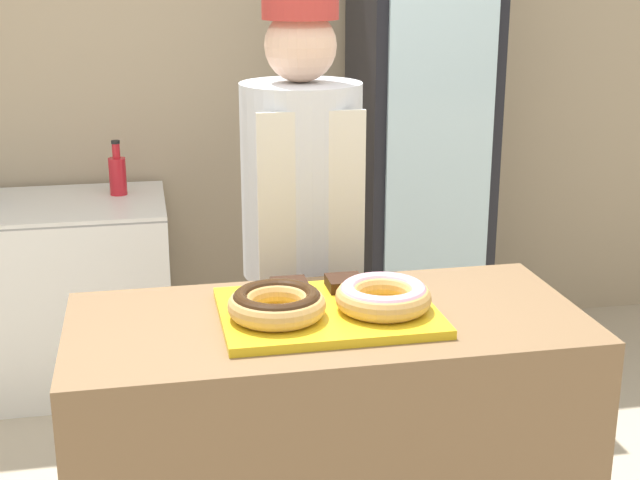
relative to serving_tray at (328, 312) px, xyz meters
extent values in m
cube|color=tan|center=(0.00, 2.13, 0.41)|extent=(8.00, 0.06, 2.70)
cube|color=brown|center=(0.00, 0.00, -0.48)|extent=(1.35, 0.63, 0.93)
cube|color=yellow|center=(0.00, 0.00, 0.00)|extent=(0.56, 0.43, 0.02)
torus|color=tan|center=(-0.14, -0.04, 0.04)|extent=(0.25, 0.25, 0.07)
torus|color=#331E0F|center=(-0.14, -0.04, 0.06)|extent=(0.23, 0.23, 0.04)
torus|color=tan|center=(0.14, -0.04, 0.04)|extent=(0.25, 0.25, 0.07)
torus|color=#EFADC6|center=(0.14, -0.04, 0.06)|extent=(0.23, 0.23, 0.04)
cube|color=black|center=(-0.08, 0.14, 0.03)|extent=(0.10, 0.10, 0.03)
cube|color=black|center=(0.08, 0.14, 0.03)|extent=(0.10, 0.10, 0.03)
cylinder|color=#4C4C51|center=(0.05, 0.64, -0.52)|extent=(0.28, 0.28, 0.84)
cylinder|color=silver|center=(0.05, 0.64, 0.21)|extent=(0.39, 0.39, 0.63)
cube|color=silver|center=(0.05, 0.46, -0.20)|extent=(0.33, 0.02, 1.32)
sphere|color=beige|center=(0.05, 0.64, 0.63)|extent=(0.23, 0.23, 0.23)
cylinder|color=#B2332D|center=(0.05, 0.64, 0.75)|extent=(0.24, 0.24, 0.07)
cube|color=black|center=(0.79, 1.74, 0.04)|extent=(0.57, 0.56, 1.97)
cube|color=silver|center=(0.79, 1.45, 0.08)|extent=(0.47, 0.02, 1.58)
cube|color=white|center=(-0.87, 1.74, -0.52)|extent=(1.01, 0.66, 0.84)
cube|color=gray|center=(-0.87, 1.74, -0.12)|extent=(1.01, 0.67, 0.01)
cylinder|color=red|center=(-0.57, 1.83, -0.02)|extent=(0.08, 0.08, 0.17)
cylinder|color=red|center=(-0.57, 1.83, 0.10)|extent=(0.03, 0.03, 0.06)
cylinder|color=black|center=(-0.57, 1.83, 0.13)|extent=(0.04, 0.04, 0.01)
camera|label=1|loc=(-0.45, -2.13, 0.86)|focal=50.00mm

